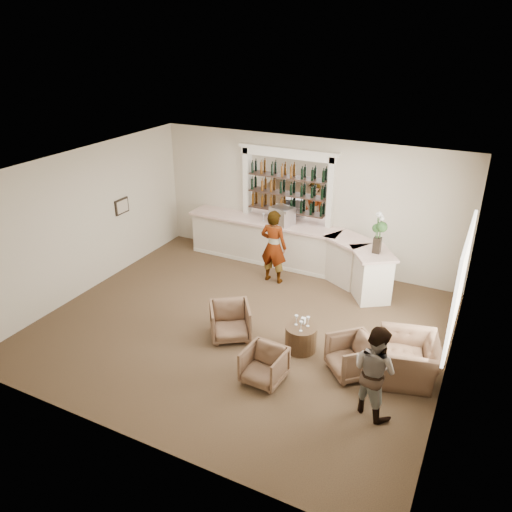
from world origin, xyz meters
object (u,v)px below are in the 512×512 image
at_px(sommelier, 274,247).
at_px(armchair_right, 352,356).
at_px(armchair_center, 264,365).
at_px(flower_vase, 379,230).
at_px(bar_counter, 291,248).
at_px(guest, 374,371).
at_px(armchair_far, 409,359).
at_px(espresso_machine, 282,216).
at_px(cocktail_table, 301,338).
at_px(armchair_left, 230,321).

relative_size(sommelier, armchair_right, 2.33).
height_order(armchair_center, armchair_right, armchair_right).
height_order(sommelier, flower_vase, flower_vase).
xyz_separation_m(bar_counter, sommelier, (-0.11, -0.84, 0.34)).
xyz_separation_m(armchair_center, armchair_right, (1.31, 0.89, 0.04)).
height_order(guest, armchair_far, guest).
relative_size(armchair_right, armchair_far, 0.68).
bearing_deg(bar_counter, armchair_center, -72.96).
relative_size(armchair_far, espresso_machine, 2.17).
xyz_separation_m(cocktail_table, sommelier, (-1.68, 2.37, 0.66)).
bearing_deg(armchair_left, espresso_machine, 62.21).
xyz_separation_m(bar_counter, flower_vase, (2.27, -0.60, 1.10)).
relative_size(cocktail_table, sommelier, 0.33).
distance_m(armchair_center, armchair_far, 2.55).
distance_m(bar_counter, cocktail_table, 3.58).
bearing_deg(guest, sommelier, -19.80).
relative_size(armchair_left, armchair_center, 1.12).
bearing_deg(flower_vase, armchair_left, -126.89).
relative_size(armchair_center, flower_vase, 0.74).
relative_size(sommelier, armchair_center, 2.59).
height_order(guest, espresso_machine, espresso_machine).
xyz_separation_m(guest, espresso_machine, (-3.49, 4.32, 0.58)).
distance_m(bar_counter, armchair_left, 3.45).
distance_m(guest, armchair_left, 3.21).
height_order(armchair_far, flower_vase, flower_vase).
relative_size(bar_counter, cocktail_table, 9.41).
bearing_deg(flower_vase, armchair_right, -82.60).
xyz_separation_m(armchair_far, flower_vase, (-1.29, 2.52, 1.31)).
relative_size(armchair_center, armchair_far, 0.62).
xyz_separation_m(cocktail_table, armchair_left, (-1.42, -0.23, 0.11)).
relative_size(armchair_center, espresso_machine, 1.34).
bearing_deg(armchair_center, sommelier, 116.03).
height_order(cocktail_table, armchair_far, armchair_far).
xyz_separation_m(sommelier, armchair_left, (0.26, -2.60, -0.55)).
bearing_deg(guest, espresso_machine, -24.84).
distance_m(bar_counter, armchair_right, 4.37).
bearing_deg(espresso_machine, armchair_far, -20.82).
relative_size(guest, armchair_far, 1.39).
bearing_deg(armchair_center, guest, 6.48).
xyz_separation_m(guest, armchair_far, (0.36, 1.16, -0.42)).
distance_m(armchair_left, armchair_right, 2.50).
height_order(cocktail_table, armchair_left, armchair_left).
bearing_deg(sommelier, cocktail_table, 126.39).
bearing_deg(cocktail_table, armchair_center, -100.89).
distance_m(guest, flower_vase, 3.89).
relative_size(armchair_left, armchair_right, 1.01).
distance_m(armchair_center, flower_vase, 4.11).
bearing_deg(flower_vase, bar_counter, 165.11).
bearing_deg(flower_vase, armchair_center, -103.91).
relative_size(cocktail_table, armchair_far, 0.53).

